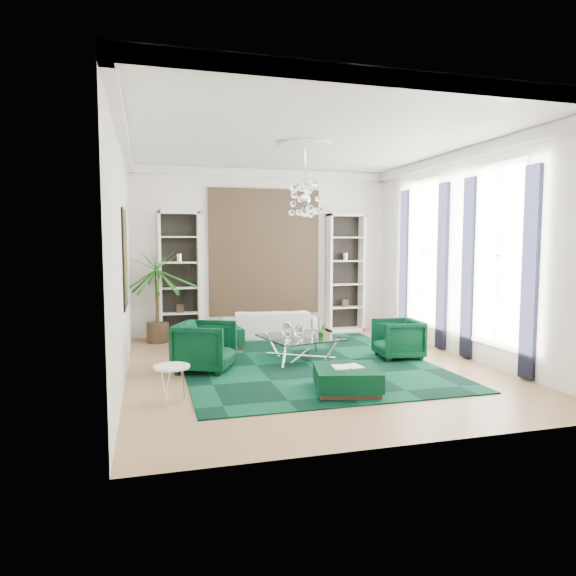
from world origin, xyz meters
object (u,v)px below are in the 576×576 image
object	(u,v)px
sofa	(271,324)
ottoman_side	(215,338)
ottoman_front	(347,380)
palm	(157,283)
armchair_right	(398,339)
armchair_left	(205,347)
side_table	(172,384)
coffee_table	(301,348)

from	to	relation	value
sofa	ottoman_side	bearing A→B (deg)	39.17
ottoman_front	palm	bearing A→B (deg)	119.05
sofa	palm	size ratio (longest dim) A/B	0.84
palm	ottoman_side	bearing A→B (deg)	-40.82
ottoman_front	armchair_right	bearing A→B (deg)	45.83
sofa	armchair_right	distance (m)	3.18
armchair_left	armchair_right	world-z (taller)	armchair_left
ottoman_side	side_table	bearing A→B (deg)	-106.86
sofa	coffee_table	size ratio (longest dim) A/B	1.70
coffee_table	palm	xyz separation A→B (m)	(-2.45, 2.40, 1.05)
sofa	side_table	world-z (taller)	sofa
coffee_table	armchair_right	bearing A→B (deg)	-11.31
armchair_right	side_table	size ratio (longest dim) A/B	1.64
armchair_left	side_table	bearing A→B (deg)	-177.51
armchair_right	ottoman_side	distance (m)	3.59
coffee_table	side_table	bearing A→B (deg)	-141.79
coffee_table	ottoman_side	size ratio (longest dim) A/B	1.30
coffee_table	ottoman_side	world-z (taller)	coffee_table
sofa	ottoman_front	size ratio (longest dim) A/B	2.39
ottoman_side	palm	xyz separation A→B (m)	(-1.10, 0.95, 1.05)
side_table	palm	distance (m)	4.37
armchair_left	coffee_table	bearing A→B (deg)	-54.40
sofa	ottoman_side	world-z (taller)	sofa
sofa	coffee_table	distance (m)	2.30
palm	coffee_table	bearing A→B (deg)	-44.41
sofa	side_table	bearing A→B (deg)	67.45
ottoman_front	palm	world-z (taller)	palm
sofa	palm	world-z (taller)	palm
armchair_right	side_table	bearing A→B (deg)	-64.38
coffee_table	ottoman_front	bearing A→B (deg)	-88.64
armchair_left	side_table	world-z (taller)	armchair_left
ottoman_side	armchair_right	bearing A→B (deg)	-30.14
ottoman_front	palm	distance (m)	5.26
armchair_left	ottoman_side	world-z (taller)	armchair_left
armchair_left	palm	bearing A→B (deg)	38.58
palm	sofa	bearing A→B (deg)	-2.34
sofa	ottoman_front	bearing A→B (deg)	97.62
ottoman_side	sofa	bearing A→B (deg)	32.20
sofa	ottoman_front	xyz separation A→B (m)	(0.05, -4.40, -0.13)
ottoman_side	palm	bearing A→B (deg)	139.18
ottoman_front	side_table	size ratio (longest dim) A/B	1.84
sofa	ottoman_front	world-z (taller)	sofa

